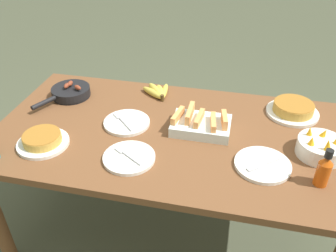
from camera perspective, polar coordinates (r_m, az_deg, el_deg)
ground_plane at (r=2.17m, az=0.00°, el=-16.22°), size 14.00×14.00×0.00m
dining_table at (r=1.74m, az=0.00°, el=-3.24°), size 1.65×0.90×0.71m
banana_bunch at (r=1.97m, az=-1.61°, el=5.52°), size 0.16×0.18×0.04m
melon_tray at (r=1.68m, az=5.30°, el=0.29°), size 0.27×0.19×0.10m
skillet at (r=2.02m, az=-15.41°, el=5.27°), size 0.22×0.33×0.08m
frittata_plate_center at (r=1.90m, az=19.41°, el=2.55°), size 0.26×0.26×0.06m
frittata_plate_side at (r=1.68m, az=-19.48°, el=-2.16°), size 0.23×0.23×0.06m
empty_plate_near_front at (r=1.53m, az=-6.26°, el=-5.06°), size 0.22×0.22×0.02m
empty_plate_far_left at (r=1.53m, az=14.93°, el=-6.03°), size 0.23×0.23×0.02m
empty_plate_far_right at (r=1.74m, az=-6.64°, el=0.55°), size 0.22×0.22×0.02m
fruit_bowl_mango at (r=1.66m, az=23.30°, el=-3.15°), size 0.20×0.20×0.12m
hot_sauce_bottle at (r=1.48m, az=23.73°, el=-6.44°), size 0.05×0.05×0.17m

